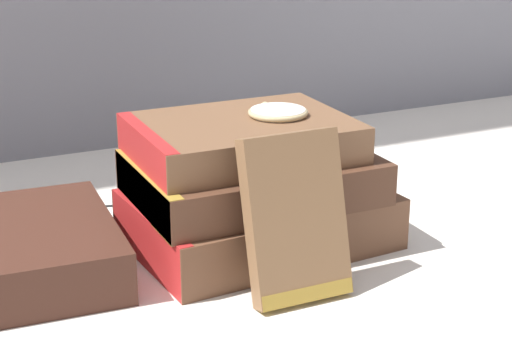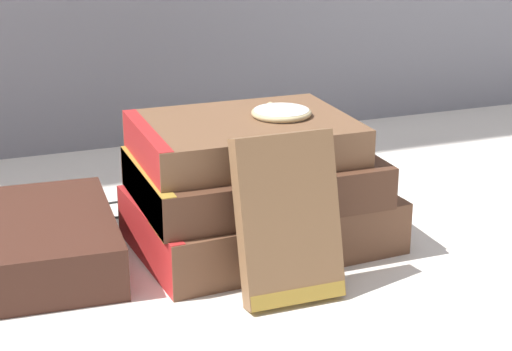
{
  "view_description": "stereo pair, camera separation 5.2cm",
  "coord_description": "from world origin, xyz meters",
  "px_view_note": "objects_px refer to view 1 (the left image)",
  "views": [
    {
      "loc": [
        -0.26,
        -0.64,
        0.32
      ],
      "look_at": [
        0.03,
        -0.01,
        0.07
      ],
      "focal_mm": 60.0,
      "sensor_mm": 36.0,
      "label": 1
    },
    {
      "loc": [
        -0.22,
        -0.66,
        0.32
      ],
      "look_at": [
        0.03,
        -0.01,
        0.07
      ],
      "focal_mm": 60.0,
      "sensor_mm": 36.0,
      "label": 2
    }
  ],
  "objects_px": {
    "book_leaning_front": "(296,224)",
    "book_flat_bottom": "(253,220)",
    "pocket_watch": "(278,112)",
    "book_flat_top": "(236,139)",
    "reading_glasses": "(135,209)",
    "book_flat_middle": "(247,178)"
  },
  "relations": [
    {
      "from": "pocket_watch",
      "to": "reading_glasses",
      "type": "height_order",
      "value": "pocket_watch"
    },
    {
      "from": "book_leaning_front",
      "to": "reading_glasses",
      "type": "height_order",
      "value": "book_leaning_front"
    },
    {
      "from": "book_flat_bottom",
      "to": "book_flat_middle",
      "type": "distance_m",
      "value": 0.04
    },
    {
      "from": "pocket_watch",
      "to": "book_flat_middle",
      "type": "bearing_deg",
      "value": -165.98
    },
    {
      "from": "book_flat_top",
      "to": "pocket_watch",
      "type": "xyz_separation_m",
      "value": [
        0.04,
        0.0,
        0.02
      ]
    },
    {
      "from": "book_flat_bottom",
      "to": "pocket_watch",
      "type": "relative_size",
      "value": 4.06
    },
    {
      "from": "book_flat_top",
      "to": "pocket_watch",
      "type": "bearing_deg",
      "value": 1.8
    },
    {
      "from": "book_flat_middle",
      "to": "pocket_watch",
      "type": "height_order",
      "value": "pocket_watch"
    },
    {
      "from": "book_leaning_front",
      "to": "book_flat_bottom",
      "type": "bearing_deg",
      "value": 83.42
    },
    {
      "from": "book_flat_middle",
      "to": "book_flat_top",
      "type": "relative_size",
      "value": 1.1
    },
    {
      "from": "book_flat_bottom",
      "to": "book_flat_middle",
      "type": "relative_size",
      "value": 1.12
    },
    {
      "from": "book_leaning_front",
      "to": "pocket_watch",
      "type": "xyz_separation_m",
      "value": [
        0.04,
        0.11,
        0.06
      ]
    },
    {
      "from": "book_flat_top",
      "to": "pocket_watch",
      "type": "height_order",
      "value": "pocket_watch"
    },
    {
      "from": "book_flat_bottom",
      "to": "pocket_watch",
      "type": "height_order",
      "value": "pocket_watch"
    },
    {
      "from": "reading_glasses",
      "to": "book_flat_top",
      "type": "bearing_deg",
      "value": -55.69
    },
    {
      "from": "book_flat_middle",
      "to": "book_flat_bottom",
      "type": "bearing_deg",
      "value": 10.85
    },
    {
      "from": "book_flat_bottom",
      "to": "book_leaning_front",
      "type": "distance_m",
      "value": 0.11
    },
    {
      "from": "book_flat_bottom",
      "to": "book_flat_top",
      "type": "distance_m",
      "value": 0.08
    },
    {
      "from": "book_leaning_front",
      "to": "pocket_watch",
      "type": "distance_m",
      "value": 0.13
    },
    {
      "from": "book_flat_top",
      "to": "book_leaning_front",
      "type": "xyz_separation_m",
      "value": [
        0.0,
        -0.11,
        -0.04
      ]
    },
    {
      "from": "book_leaning_front",
      "to": "pocket_watch",
      "type": "relative_size",
      "value": 2.33
    },
    {
      "from": "book_flat_middle",
      "to": "pocket_watch",
      "type": "bearing_deg",
      "value": 13.87
    }
  ]
}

